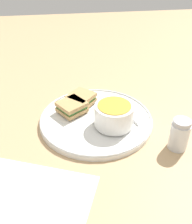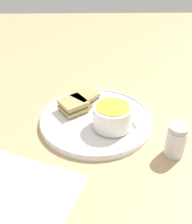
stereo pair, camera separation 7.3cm
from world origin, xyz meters
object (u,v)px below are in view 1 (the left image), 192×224
object	(u,v)px
spoon	(122,105)
sandwich_half_near	(81,99)
sandwich_half_far	(72,107)
soup_bowl	(114,115)
salt_shaker	(179,134)

from	to	relation	value
spoon	sandwich_half_near	xyz separation A→B (m)	(-0.12, 0.03, 0.01)
sandwich_half_far	soup_bowl	bearing A→B (deg)	-35.71
soup_bowl	sandwich_half_far	size ratio (longest dim) A/B	1.08
spoon	salt_shaker	bearing A→B (deg)	-165.19
spoon	soup_bowl	bearing A→B (deg)	138.09
soup_bowl	salt_shaker	bearing A→B (deg)	-33.14
soup_bowl	sandwich_half_far	world-z (taller)	soup_bowl
soup_bowl	spoon	world-z (taller)	soup_bowl
sandwich_half_near	sandwich_half_far	bearing A→B (deg)	-128.08
sandwich_half_near	spoon	bearing A→B (deg)	-16.27
soup_bowl	sandwich_half_near	world-z (taller)	soup_bowl
soup_bowl	spoon	xyz separation A→B (m)	(0.04, 0.08, -0.03)
soup_bowl	salt_shaker	world-z (taller)	salt_shaker
spoon	salt_shaker	world-z (taller)	salt_shaker
salt_shaker	soup_bowl	bearing A→B (deg)	146.86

